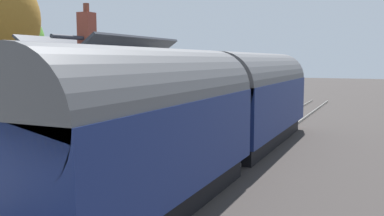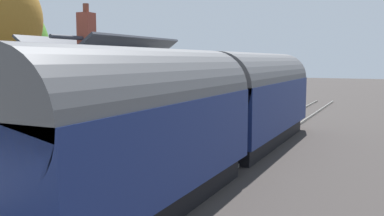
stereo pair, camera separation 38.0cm
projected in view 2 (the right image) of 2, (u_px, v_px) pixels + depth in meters
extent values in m
plane|color=#383330|center=(209.00, 157.00, 17.47)|extent=(160.00, 160.00, 0.00)
cube|color=#A39B8C|center=(133.00, 140.00, 19.01)|extent=(32.00, 5.41, 0.82)
cube|color=beige|center=(183.00, 136.00, 17.88)|extent=(32.00, 0.36, 0.02)
cube|color=gray|center=(246.00, 160.00, 16.77)|extent=(52.00, 0.08, 0.14)
cube|color=gray|center=(213.00, 156.00, 17.39)|extent=(52.00, 0.08, 0.14)
cube|color=black|center=(257.00, 136.00, 20.42)|extent=(9.38, 2.29, 0.70)
cube|color=navy|center=(257.00, 105.00, 20.25)|extent=(10.19, 2.70, 2.30)
cylinder|color=#515154|center=(258.00, 81.00, 20.12)|extent=(10.19, 2.65, 2.65)
cube|color=black|center=(230.00, 98.00, 20.81)|extent=(8.66, 0.03, 0.80)
cylinder|color=black|center=(273.00, 127.00, 23.17)|extent=(0.70, 2.16, 0.70)
cylinder|color=black|center=(235.00, 148.00, 17.68)|extent=(0.70, 2.16, 0.70)
cube|color=black|center=(283.00, 90.00, 24.80)|extent=(0.04, 2.16, 0.90)
cylinder|color=#F2EDCC|center=(283.00, 106.00, 24.93)|extent=(0.06, 0.24, 0.24)
cube|color=red|center=(283.00, 114.00, 25.01)|extent=(0.16, 2.56, 0.24)
cube|color=black|center=(145.00, 198.00, 11.30)|extent=(8.43, 2.29, 0.70)
cube|color=navy|center=(144.00, 142.00, 11.13)|extent=(9.16, 2.70, 2.30)
cylinder|color=#515154|center=(143.00, 99.00, 11.00)|extent=(9.16, 2.65, 2.65)
cube|color=black|center=(101.00, 128.00, 11.68)|extent=(7.79, 0.03, 0.80)
cylinder|color=black|center=(190.00, 173.00, 13.76)|extent=(0.70, 2.16, 0.70)
cube|color=white|center=(106.00, 101.00, 18.63)|extent=(5.90, 3.63, 2.78)
cube|color=#2D3038|center=(122.00, 54.00, 18.01)|extent=(6.40, 2.08, 1.49)
cube|color=#2D3038|center=(88.00, 55.00, 18.79)|extent=(6.40, 2.08, 1.49)
cylinder|color=#2D3038|center=(104.00, 40.00, 18.33)|extent=(6.40, 0.16, 0.16)
cube|color=brown|center=(87.00, 41.00, 17.30)|extent=(0.56, 0.56, 2.31)
cylinder|color=brown|center=(86.00, 8.00, 17.15)|extent=(0.24, 0.24, 0.36)
cube|color=teal|center=(144.00, 110.00, 18.07)|extent=(0.90, 0.06, 2.10)
cube|color=teal|center=(125.00, 98.00, 16.74)|extent=(0.80, 0.05, 1.10)
cube|color=teal|center=(160.00, 93.00, 19.25)|extent=(0.80, 0.05, 1.10)
cube|color=teal|center=(44.00, 150.00, 12.90)|extent=(1.41, 0.45, 0.06)
cube|color=teal|center=(48.00, 143.00, 12.81)|extent=(1.40, 0.15, 0.40)
cube|color=black|center=(30.00, 162.00, 12.42)|extent=(0.07, 0.36, 0.44)
cube|color=black|center=(57.00, 154.00, 13.44)|extent=(0.07, 0.36, 0.44)
cube|color=teal|center=(203.00, 109.00, 23.89)|extent=(1.41, 0.42, 0.06)
cube|color=teal|center=(206.00, 105.00, 23.79)|extent=(1.40, 0.13, 0.40)
cube|color=black|center=(199.00, 114.00, 23.42)|extent=(0.07, 0.36, 0.44)
cube|color=black|center=(207.00, 111.00, 24.42)|extent=(0.07, 0.36, 0.44)
cylinder|color=teal|center=(63.00, 151.00, 13.98)|extent=(0.37, 0.37, 0.38)
ellipsoid|color=#2D7233|center=(63.00, 140.00, 13.93)|extent=(0.52, 0.52, 0.44)
cylinder|color=gray|center=(183.00, 118.00, 22.29)|extent=(0.43, 0.43, 0.30)
ellipsoid|color=#2D7233|center=(183.00, 112.00, 22.26)|extent=(0.45, 0.45, 0.38)
cylinder|color=#4C3828|center=(8.00, 95.00, 21.60)|extent=(0.27, 0.27, 4.47)
ellipsoid|color=olive|center=(4.00, 19.00, 21.17)|extent=(3.90, 3.45, 4.50)
cylinder|color=#4C3828|center=(15.00, 97.00, 28.60)|extent=(0.28, 0.28, 2.94)
ellipsoid|color=#4C8C2D|center=(13.00, 45.00, 28.21)|extent=(4.86, 4.46, 5.76)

